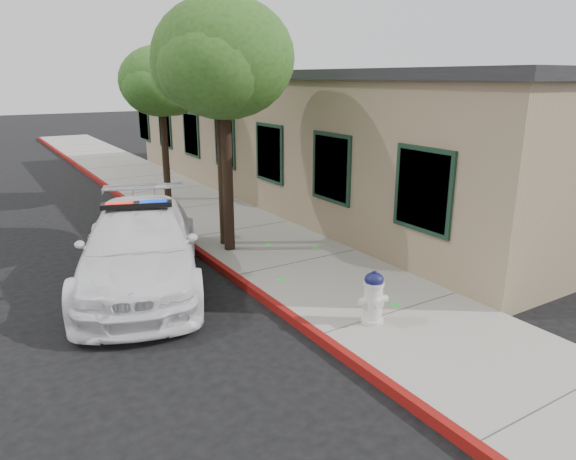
# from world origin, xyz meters

# --- Properties ---
(ground) EXTENTS (120.00, 120.00, 0.00)m
(ground) POSITION_xyz_m (0.00, 0.00, 0.00)
(ground) COLOR black
(ground) RESTS_ON ground
(sidewalk) EXTENTS (3.20, 60.00, 0.15)m
(sidewalk) POSITION_xyz_m (1.60, 3.00, 0.07)
(sidewalk) COLOR gray
(sidewalk) RESTS_ON ground
(red_curb) EXTENTS (0.14, 60.00, 0.16)m
(red_curb) POSITION_xyz_m (0.06, 3.00, 0.08)
(red_curb) COLOR maroon
(red_curb) RESTS_ON ground
(clapboard_building) EXTENTS (7.30, 20.89, 4.24)m
(clapboard_building) POSITION_xyz_m (6.69, 9.00, 2.13)
(clapboard_building) COLOR #948361
(clapboard_building) RESTS_ON ground
(police_car) EXTENTS (3.97, 5.98, 1.73)m
(police_car) POSITION_xyz_m (-1.60, 3.90, 0.81)
(police_car) COLOR white
(police_car) RESTS_ON ground
(fire_hydrant) EXTENTS (0.52, 0.45, 0.89)m
(fire_hydrant) POSITION_xyz_m (1.04, -0.10, 0.60)
(fire_hydrant) COLOR silver
(fire_hydrant) RESTS_ON sidewalk
(street_tree_near) EXTENTS (3.14, 3.06, 5.60)m
(street_tree_near) POSITION_xyz_m (0.71, 4.61, 4.33)
(street_tree_near) COLOR black
(street_tree_near) RESTS_ON sidewalk
(street_tree_mid) EXTENTS (3.17, 2.91, 5.55)m
(street_tree_mid) POSITION_xyz_m (0.83, 5.11, 4.33)
(street_tree_mid) COLOR black
(street_tree_mid) RESTS_ON sidewalk
(street_tree_far) EXTENTS (2.70, 2.59, 4.88)m
(street_tree_far) POSITION_xyz_m (1.28, 10.44, 3.82)
(street_tree_far) COLOR black
(street_tree_far) RESTS_ON sidewalk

